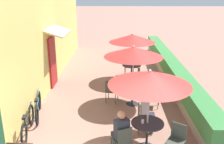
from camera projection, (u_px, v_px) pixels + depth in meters
cafe_facade_wall at (50, 35)px, 10.75m from camera, size 0.98×13.32×4.20m
planter_hedge at (170, 70)px, 11.20m from camera, size 0.60×12.32×1.01m
patio_table_near at (147, 129)px, 6.39m from camera, size 0.84×0.84×0.75m
patio_umbrella_near at (150, 78)px, 5.95m from camera, size 2.02×2.02×2.17m
cafe_chair_near_left at (123, 140)px, 6.02m from camera, size 0.54×0.54×0.87m
seated_patron_near_left at (121, 131)px, 6.06m from camera, size 0.47×0.50×1.25m
cafe_chair_near_right at (177, 138)px, 6.07m from camera, size 0.55×0.55×0.87m
cafe_chair_near_back at (142, 116)px, 7.13m from camera, size 0.42×0.42×0.87m
seated_patron_near_back at (147, 111)px, 7.07m from camera, size 0.41×0.35×1.25m
coffee_cup_near at (143, 121)px, 6.29m from camera, size 0.07×0.07×0.09m
patio_table_mid at (132, 90)px, 8.89m from camera, size 0.84×0.84×0.75m
patio_umbrella_mid at (133, 52)px, 8.45m from camera, size 2.02×2.02×2.17m
cafe_chair_mid_left at (111, 90)px, 9.02m from camera, size 0.49×0.49×0.87m
cafe_chair_mid_right at (154, 92)px, 8.78m from camera, size 0.49×0.49×0.87m
coffee_cup_mid at (135, 85)px, 8.69m from camera, size 0.07×0.07×0.09m
patio_table_far at (132, 69)px, 11.22m from camera, size 0.84×0.84×0.75m
patio_umbrella_far at (132, 38)px, 10.78m from camera, size 2.02×2.02×2.17m
cafe_chair_far_left at (136, 75)px, 10.52m from camera, size 0.44×0.44×0.87m
cafe_chair_far_right at (127, 65)px, 11.94m from camera, size 0.44×0.44×0.87m
coffee_cup_far at (129, 64)px, 11.18m from camera, size 0.07×0.07×0.09m
bicycle_leaning at (28, 124)px, 7.07m from camera, size 0.32×1.75×0.74m
bicycle_second at (38, 107)px, 8.10m from camera, size 0.44×1.72×0.73m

